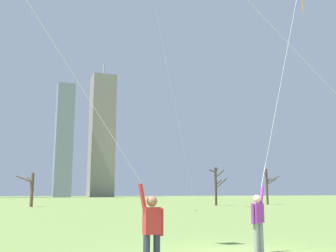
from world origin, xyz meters
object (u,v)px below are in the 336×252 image
at_px(bare_tree_rightmost, 31,188).
at_px(bare_tree_leftmost, 268,185).
at_px(kite_flyer_far_back_pink, 58,76).
at_px(bare_tree_right_of_center, 216,184).
at_px(kite_flyer_midfield_center_orange, 268,163).

xyz_separation_m(bare_tree_rightmost, bare_tree_leftmost, (32.84, -2.05, 0.56)).
height_order(kite_flyer_far_back_pink, bare_tree_right_of_center, kite_flyer_far_back_pink).
bearing_deg(kite_flyer_far_back_pink, bare_tree_rightmost, 88.94).
height_order(bare_tree_rightmost, bare_tree_right_of_center, bare_tree_right_of_center).
bearing_deg(bare_tree_leftmost, kite_flyer_far_back_pink, -129.40).
distance_m(kite_flyer_far_back_pink, bare_tree_rightmost, 43.02).
height_order(kite_flyer_far_back_pink, bare_tree_rightmost, kite_flyer_far_back_pink).
bearing_deg(kite_flyer_midfield_center_orange, kite_flyer_far_back_pink, -160.62).
bearing_deg(bare_tree_leftmost, bare_tree_right_of_center, -171.53).
distance_m(bare_tree_rightmost, bare_tree_leftmost, 32.91).
relative_size(kite_flyer_midfield_center_orange, bare_tree_leftmost, 2.13).
distance_m(kite_flyer_far_back_pink, bare_tree_leftmost, 52.99).
bearing_deg(bare_tree_rightmost, bare_tree_leftmost, -3.56).
relative_size(bare_tree_rightmost, bare_tree_right_of_center, 0.80).
bearing_deg(bare_tree_right_of_center, kite_flyer_midfield_center_orange, -115.78).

